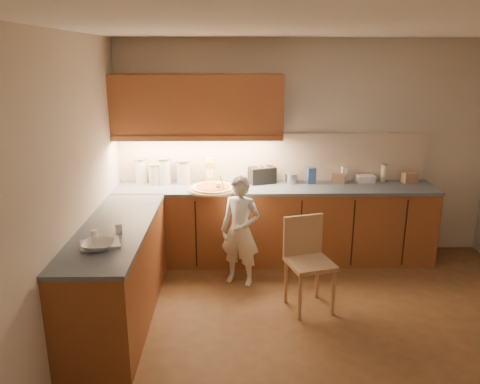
{
  "coord_description": "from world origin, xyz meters",
  "views": [
    {
      "loc": [
        -0.89,
        -3.59,
        2.4
      ],
      "look_at": [
        -0.8,
        1.2,
        1.0
      ],
      "focal_mm": 35.0,
      "sensor_mm": 36.0,
      "label": 1
    }
  ],
  "objects": [
    {
      "name": "canister_b",
      "position": [
        -1.81,
        1.82,
        1.04
      ],
      "size": [
        0.14,
        0.14,
        0.25
      ],
      "rotation": [
        0.0,
        0.0,
        0.14
      ],
      "color": "beige",
      "rests_on": "l_counter"
    },
    {
      "name": "pizza_on_board",
      "position": [
        -1.1,
        1.54,
        0.94
      ],
      "size": [
        0.56,
        0.56,
        0.23
      ],
      "rotation": [
        0.0,
        0.0,
        -0.12
      ],
      "color": "tan",
      "rests_on": "l_counter"
    },
    {
      "name": "dough_cloth",
      "position": [
        -1.96,
        -0.05,
        0.93
      ],
      "size": [
        0.37,
        0.33,
        0.02
      ],
      "primitive_type": "cube",
      "rotation": [
        0.0,
        0.0,
        0.32
      ],
      "color": "silver",
      "rests_on": "l_counter"
    },
    {
      "name": "room",
      "position": [
        0.0,
        0.0,
        1.68
      ],
      "size": [
        4.54,
        4.5,
        2.62
      ],
      "color": "brown",
      "rests_on": "ground"
    },
    {
      "name": "upper_cabinets",
      "position": [
        -1.27,
        1.82,
        1.85
      ],
      "size": [
        1.95,
        0.36,
        0.73
      ],
      "color": "brown",
      "rests_on": "ground"
    },
    {
      "name": "l_counter",
      "position": [
        -0.92,
        1.25,
        0.46
      ],
      "size": [
        3.77,
        2.62,
        0.92
      ],
      "color": "brown",
      "rests_on": "ground"
    },
    {
      "name": "flat_pack",
      "position": [
        0.74,
        1.88,
        0.96
      ],
      "size": [
        0.21,
        0.15,
        0.08
      ],
      "primitive_type": "cube",
      "rotation": [
        0.0,
        0.0,
        0.01
      ],
      "color": "white",
      "rests_on": "l_counter"
    },
    {
      "name": "white_bottle",
      "position": [
        0.48,
        1.92,
        1.01
      ],
      "size": [
        0.06,
        0.06,
        0.18
      ],
      "primitive_type": "cube",
      "rotation": [
        0.0,
        0.0,
        0.03
      ],
      "color": "white",
      "rests_on": "l_counter"
    },
    {
      "name": "spice_jar_a",
      "position": [
        -2.04,
        0.09,
        0.96
      ],
      "size": [
        0.07,
        0.07,
        0.08
      ],
      "primitive_type": "cylinder",
      "rotation": [
        0.0,
        0.0,
        0.23
      ],
      "color": "silver",
      "rests_on": "l_counter"
    },
    {
      "name": "backsplash",
      "position": [
        -0.38,
        1.99,
        1.21
      ],
      "size": [
        3.75,
        0.02,
        0.58
      ],
      "primitive_type": "cube",
      "color": "beige",
      "rests_on": "l_counter"
    },
    {
      "name": "blue_box",
      "position": [
        0.07,
        1.82,
        1.02
      ],
      "size": [
        0.1,
        0.07,
        0.19
      ],
      "primitive_type": "cube",
      "rotation": [
        0.0,
        0.0,
        0.07
      ],
      "color": "#314B93",
      "rests_on": "l_counter"
    },
    {
      "name": "steel_pot",
      "position": [
        -0.17,
        1.85,
        0.98
      ],
      "size": [
        0.16,
        0.16,
        0.12
      ],
      "color": "#BABABF",
      "rests_on": "l_counter"
    },
    {
      "name": "oil_jug",
      "position": [
        -1.15,
        1.86,
        1.06
      ],
      "size": [
        0.12,
        0.1,
        0.31
      ],
      "rotation": [
        0.0,
        0.0,
        0.29
      ],
      "color": "gold",
      "rests_on": "l_counter"
    },
    {
      "name": "toaster",
      "position": [
        -0.52,
        1.85,
        1.02
      ],
      "size": [
        0.35,
        0.26,
        0.2
      ],
      "rotation": [
        0.0,
        0.0,
        0.32
      ],
      "color": "black",
      "rests_on": "l_counter"
    },
    {
      "name": "wooden_chair",
      "position": [
        -0.16,
        0.59,
        0.53
      ],
      "size": [
        0.5,
        0.5,
        0.91
      ],
      "rotation": [
        0.0,
        0.0,
        0.28
      ],
      "color": "tan",
      "rests_on": "ground"
    },
    {
      "name": "canister_a",
      "position": [
        -1.98,
        1.9,
        1.07
      ],
      "size": [
        0.15,
        0.15,
        0.3
      ],
      "rotation": [
        0.0,
        0.0,
        0.28
      ],
      "color": "white",
      "rests_on": "l_counter"
    },
    {
      "name": "child",
      "position": [
        -0.8,
        1.08,
        0.6
      ],
      "size": [
        0.51,
        0.43,
        1.2
      ],
      "primitive_type": "imported",
      "rotation": [
        0.0,
        0.0,
        -0.39
      ],
      "color": "white",
      "rests_on": "ground"
    },
    {
      "name": "mixing_bowl",
      "position": [
        -1.95,
        -0.12,
        0.95
      ],
      "size": [
        0.25,
        0.25,
        0.06
      ],
      "primitive_type": "imported",
      "rotation": [
        0.0,
        0.0,
        -0.01
      ],
      "color": "white",
      "rests_on": "l_counter"
    },
    {
      "name": "canister_c",
      "position": [
        -1.7,
        1.85,
        1.08
      ],
      "size": [
        0.17,
        0.17,
        0.31
      ],
      "rotation": [
        0.0,
        0.0,
        -0.12
      ],
      "color": "silver",
      "rests_on": "l_counter"
    },
    {
      "name": "card_box_b",
      "position": [
        1.26,
        1.84,
        0.99
      ],
      "size": [
        0.18,
        0.15,
        0.13
      ],
      "primitive_type": "cube",
      "rotation": [
        0.0,
        0.0,
        0.13
      ],
      "color": "tan",
      "rests_on": "l_counter"
    },
    {
      "name": "card_box_a",
      "position": [
        0.4,
        1.85,
        0.97
      ],
      "size": [
        0.17,
        0.13,
        0.11
      ],
      "primitive_type": "cube",
      "rotation": [
        0.0,
        0.0,
        -0.18
      ],
      "color": "#A07356",
      "rests_on": "l_counter"
    },
    {
      "name": "tall_jar",
      "position": [
        0.96,
        1.89,
        1.03
      ],
      "size": [
        0.07,
        0.07,
        0.22
      ],
      "rotation": [
        0.0,
        0.0,
        0.01
      ],
      "color": "white",
      "rests_on": "l_counter"
    },
    {
      "name": "spice_jar_b",
      "position": [
        -1.87,
        0.23,
        0.96
      ],
      "size": [
        0.06,
        0.06,
        0.08
      ],
      "primitive_type": "cylinder",
      "rotation": [
        0.0,
        0.0,
        0.01
      ],
      "color": "silver",
      "rests_on": "l_counter"
    },
    {
      "name": "canister_d",
      "position": [
        -1.47,
        1.87,
        1.06
      ],
      "size": [
        0.17,
        0.17,
        0.28
      ],
      "rotation": [
        0.0,
        0.0,
        -0.0
      ],
      "color": "beige",
      "rests_on": "l_counter"
    }
  ]
}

